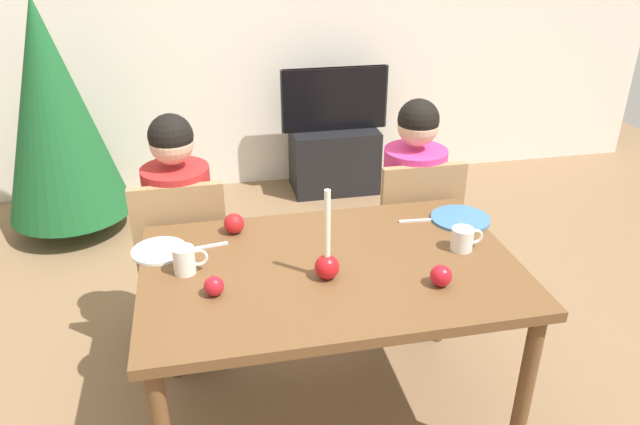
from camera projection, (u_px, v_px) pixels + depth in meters
The scene contains 20 objects.
ground_plane at pixel (329, 414), 2.57m from camera, with size 7.68×7.68×0.00m, color brown.
back_wall at pixel (252, 11), 4.26m from camera, with size 6.40×0.10×2.60m, color silver.
dining_table at pixel (331, 283), 2.27m from camera, with size 1.40×0.90×0.75m.
chair_left at pixel (184, 254), 2.77m from camera, with size 0.40×0.40×0.90m.
chair_right at pixel (412, 231), 2.97m from camera, with size 0.40×0.40×0.90m.
person_left_child at pixel (183, 240), 2.77m from camera, with size 0.30×0.30×1.17m.
person_right_child at pixel (411, 218), 2.98m from camera, with size 0.30×0.30×1.17m.
tv_stand at pixel (334, 159), 4.58m from camera, with size 0.64×0.40×0.48m, color black.
tv at pixel (335, 99), 4.37m from camera, with size 0.79×0.05×0.46m.
christmas_tree at pixel (53, 111), 3.70m from camera, with size 0.78×0.78×1.60m.
candle_centerpiece at pixel (327, 261), 2.12m from camera, with size 0.09×0.09×0.35m.
plate_left at pixel (159, 251), 2.31m from camera, with size 0.21×0.21×0.01m, color silver.
plate_right at pixel (460, 218), 2.56m from camera, with size 0.25×0.25×0.01m, color teal.
mug_left at pixel (185, 260), 2.16m from camera, with size 0.13×0.08×0.10m.
mug_right at pixel (463, 239), 2.32m from camera, with size 0.13×0.09×0.09m.
fork_left at pixel (205, 247), 2.35m from camera, with size 0.18×0.01×0.01m, color silver.
fork_right at pixel (420, 220), 2.55m from camera, with size 0.18×0.01×0.01m, color silver.
apple_near_candle at pixel (214, 286), 2.04m from camera, with size 0.07×0.07×0.07m, color #B31722.
apple_by_left_plate at pixel (441, 276), 2.09m from camera, with size 0.08×0.08×0.08m, color red.
apple_by_right_mug at pixel (234, 223), 2.44m from camera, with size 0.08×0.08×0.08m, color red.
Camera 1 is at (-0.43, -1.86, 1.92)m, focal length 33.64 mm.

